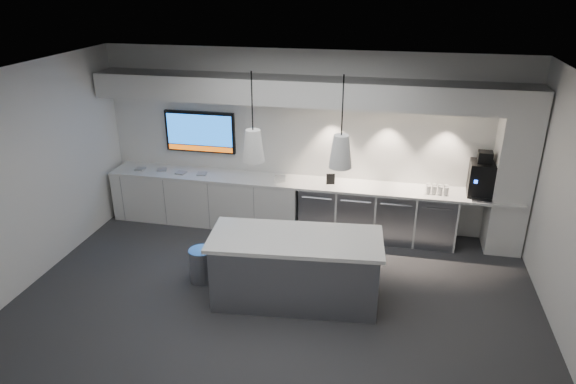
% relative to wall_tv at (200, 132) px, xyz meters
% --- Properties ---
extents(floor, '(7.00, 7.00, 0.00)m').
position_rel_wall_tv_xyz_m(floor, '(1.90, -2.45, -1.56)').
color(floor, '#323235').
rests_on(floor, ground).
extents(ceiling, '(7.00, 7.00, 0.00)m').
position_rel_wall_tv_xyz_m(ceiling, '(1.90, -2.45, 1.44)').
color(ceiling, black).
rests_on(ceiling, wall_back).
extents(wall_back, '(7.00, 0.00, 7.00)m').
position_rel_wall_tv_xyz_m(wall_back, '(1.90, 0.05, -0.06)').
color(wall_back, white).
rests_on(wall_back, floor).
extents(wall_front, '(7.00, 0.00, 7.00)m').
position_rel_wall_tv_xyz_m(wall_front, '(1.90, -4.95, -0.06)').
color(wall_front, white).
rests_on(wall_front, floor).
extents(wall_left, '(0.00, 7.00, 7.00)m').
position_rel_wall_tv_xyz_m(wall_left, '(-1.60, -2.45, -0.06)').
color(wall_left, white).
rests_on(wall_left, floor).
extents(back_counter, '(6.80, 0.65, 0.04)m').
position_rel_wall_tv_xyz_m(back_counter, '(1.90, -0.27, -0.68)').
color(back_counter, white).
rests_on(back_counter, left_base_cabinets).
extents(left_base_cabinets, '(3.30, 0.63, 0.86)m').
position_rel_wall_tv_xyz_m(left_base_cabinets, '(0.15, -0.27, -1.13)').
color(left_base_cabinets, white).
rests_on(left_base_cabinets, floor).
extents(fridge_unit_a, '(0.60, 0.61, 0.85)m').
position_rel_wall_tv_xyz_m(fridge_unit_a, '(2.15, -0.27, -1.13)').
color(fridge_unit_a, '#96999E').
rests_on(fridge_unit_a, floor).
extents(fridge_unit_b, '(0.60, 0.61, 0.85)m').
position_rel_wall_tv_xyz_m(fridge_unit_b, '(2.78, -0.27, -1.13)').
color(fridge_unit_b, '#96999E').
rests_on(fridge_unit_b, floor).
extents(fridge_unit_c, '(0.60, 0.61, 0.85)m').
position_rel_wall_tv_xyz_m(fridge_unit_c, '(3.41, -0.27, -1.13)').
color(fridge_unit_c, '#96999E').
rests_on(fridge_unit_c, floor).
extents(fridge_unit_d, '(0.60, 0.61, 0.85)m').
position_rel_wall_tv_xyz_m(fridge_unit_d, '(4.04, -0.27, -1.13)').
color(fridge_unit_d, '#96999E').
rests_on(fridge_unit_d, floor).
extents(backsplash, '(4.60, 0.03, 1.30)m').
position_rel_wall_tv_xyz_m(backsplash, '(3.10, 0.03, -0.01)').
color(backsplash, white).
rests_on(backsplash, wall_back).
extents(soffit, '(6.90, 0.60, 0.40)m').
position_rel_wall_tv_xyz_m(soffit, '(1.90, -0.25, 0.84)').
color(soffit, white).
rests_on(soffit, wall_back).
extents(column, '(0.55, 0.55, 2.60)m').
position_rel_wall_tv_xyz_m(column, '(5.10, -0.25, -0.26)').
color(column, white).
rests_on(column, floor).
extents(wall_tv, '(1.25, 0.07, 0.72)m').
position_rel_wall_tv_xyz_m(wall_tv, '(0.00, 0.00, 0.00)').
color(wall_tv, black).
rests_on(wall_tv, wall_back).
extents(island, '(2.32, 1.16, 0.95)m').
position_rel_wall_tv_xyz_m(island, '(2.15, -2.32, -1.08)').
color(island, '#96999E').
rests_on(island, floor).
extents(bin, '(0.44, 0.44, 0.49)m').
position_rel_wall_tv_xyz_m(bin, '(0.75, -2.13, -1.31)').
color(bin, '#96999E').
rests_on(bin, floor).
extents(coffee_machine, '(0.41, 0.57, 0.70)m').
position_rel_wall_tv_xyz_m(coffee_machine, '(4.67, -0.25, -0.37)').
color(coffee_machine, black).
rests_on(coffee_machine, back_counter).
extents(sign_black, '(0.14, 0.05, 0.18)m').
position_rel_wall_tv_xyz_m(sign_black, '(2.33, -0.30, -0.57)').
color(sign_black, black).
rests_on(sign_black, back_counter).
extents(sign_white, '(0.18, 0.07, 0.14)m').
position_rel_wall_tv_xyz_m(sign_white, '(1.51, -0.40, -0.59)').
color(sign_white, white).
rests_on(sign_white, back_counter).
extents(cup_cluster, '(0.34, 0.16, 0.14)m').
position_rel_wall_tv_xyz_m(cup_cluster, '(4.02, -0.34, -0.59)').
color(cup_cluster, silver).
rests_on(cup_cluster, back_counter).
extents(tray_a, '(0.17, 0.17, 0.02)m').
position_rel_wall_tv_xyz_m(tray_a, '(-1.04, -0.32, -0.65)').
color(tray_a, '#9E9E9E').
rests_on(tray_a, back_counter).
extents(tray_b, '(0.20, 0.20, 0.02)m').
position_rel_wall_tv_xyz_m(tray_b, '(-0.65, -0.27, -0.65)').
color(tray_b, '#9E9E9E').
rests_on(tray_b, back_counter).
extents(tray_c, '(0.18, 0.18, 0.02)m').
position_rel_wall_tv_xyz_m(tray_c, '(-0.26, -0.35, -0.65)').
color(tray_c, '#9E9E9E').
rests_on(tray_c, back_counter).
extents(tray_d, '(0.18, 0.18, 0.02)m').
position_rel_wall_tv_xyz_m(tray_d, '(0.11, -0.32, -0.65)').
color(tray_d, '#9E9E9E').
rests_on(tray_d, back_counter).
extents(pendant_left, '(0.28, 0.28, 1.10)m').
position_rel_wall_tv_xyz_m(pendant_left, '(1.62, -2.32, 0.59)').
color(pendant_left, white).
rests_on(pendant_left, ceiling).
extents(pendant_right, '(0.28, 0.28, 1.10)m').
position_rel_wall_tv_xyz_m(pendant_right, '(2.68, -2.32, 0.59)').
color(pendant_right, white).
rests_on(pendant_right, ceiling).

